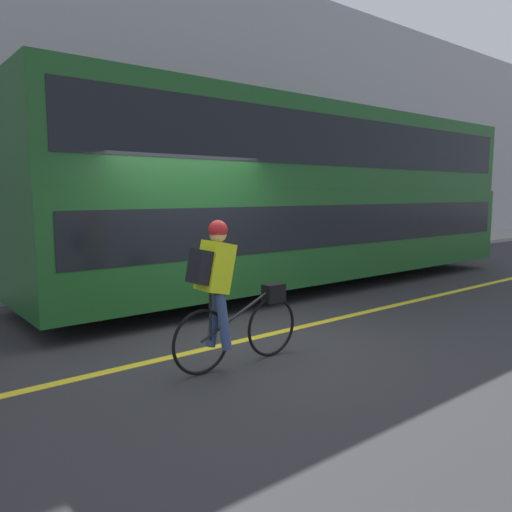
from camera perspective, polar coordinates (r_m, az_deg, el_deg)
ground_plane at (r=6.83m, az=-2.84°, el=-9.43°), size 80.00×80.00×0.00m
road_center_line at (r=6.70m, az=-2.00°, el=-9.72°), size 50.00×0.14×0.01m
sidewalk_curb at (r=11.48m, az=-18.76°, el=-2.67°), size 60.00×2.59×0.13m
building_facade at (r=12.88m, az=-21.82°, el=16.40°), size 60.00×0.30×8.25m
bus at (r=10.46m, az=5.14°, el=7.49°), size 11.21×2.60×3.62m
cyclist_on_bike at (r=5.51m, az=-3.52°, el=-3.88°), size 1.72×0.32×1.67m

